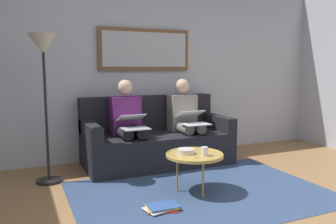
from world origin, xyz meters
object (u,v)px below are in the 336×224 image
object	(u,v)px
framed_mirror	(145,50)
magazine_stack	(162,207)
laptop_silver	(133,122)
cup	(205,151)
person_right	(128,121)
standing_lamp	(44,61)
laptop_white	(193,118)
bowl	(186,151)
person_left	(185,118)
coffee_table	(195,155)
couch	(156,140)

from	to	relation	value
framed_mirror	magazine_stack	distance (m)	2.49
laptop_silver	magazine_stack	size ratio (longest dim) A/B	1.16
cup	magazine_stack	size ratio (longest dim) A/B	0.27
person_right	standing_lamp	xyz separation A→B (m)	(1.00, 0.20, 0.76)
cup	laptop_white	bearing A→B (deg)	-111.54
person_right	magazine_stack	bearing A→B (deg)	84.91
bowl	person_left	size ratio (longest dim) A/B	0.16
framed_mirror	coffee_table	xyz separation A→B (m)	(0.05, 1.61, -1.15)
bowl	standing_lamp	size ratio (longest dim) A/B	0.11
person_left	person_right	world-z (taller)	same
couch	laptop_white	distance (m)	0.60
cup	coffee_table	bearing A→B (deg)	-56.83
laptop_white	laptop_silver	xyz separation A→B (m)	(0.83, 0.00, -0.00)
laptop_white	laptop_silver	size ratio (longest dim) A/B	1.03
coffee_table	magazine_stack	size ratio (longest dim) A/B	1.78
bowl	laptop_silver	distance (m)	0.93
coffee_table	standing_lamp	size ratio (longest dim) A/B	0.36
framed_mirror	person_left	distance (m)	1.12
coffee_table	laptop_silver	world-z (taller)	laptop_silver
person_left	standing_lamp	distance (m)	1.99
framed_mirror	laptop_silver	world-z (taller)	framed_mirror
couch	bowl	size ratio (longest dim) A/B	10.71
magazine_stack	bowl	bearing A→B (deg)	-140.49
laptop_white	cup	bearing A→B (deg)	68.46
cup	person_left	xyz separation A→B (m)	(-0.40, -1.24, 0.16)
bowl	person_right	world-z (taller)	person_right
couch	bowl	world-z (taller)	couch
cup	person_right	world-z (taller)	person_right
framed_mirror	person_right	size ratio (longest dim) A/B	1.18
standing_lamp	bowl	bearing A→B (deg)	145.23
cup	person_right	bearing A→B (deg)	-71.19
laptop_silver	bowl	bearing A→B (deg)	108.31
laptop_white	magazine_stack	distance (m)	1.66
coffee_table	standing_lamp	distance (m)	1.93
laptop_silver	framed_mirror	bearing A→B (deg)	-121.08
coffee_table	standing_lamp	xyz separation A→B (m)	(1.36, -0.95, 0.98)
bowl	couch	bearing A→B (deg)	-96.22
framed_mirror	person_right	distance (m)	1.12
person_right	cup	bearing A→B (deg)	108.81
couch	standing_lamp	bearing A→B (deg)	10.68
bowl	standing_lamp	world-z (taller)	standing_lamp
person_right	laptop_silver	size ratio (longest dim) A/B	2.92
person_left	person_right	bearing A→B (deg)	0.00
couch	coffee_table	xyz separation A→B (m)	(0.05, 1.22, 0.08)
coffee_table	magazine_stack	xyz separation A→B (m)	(0.49, 0.29, -0.37)
person_left	laptop_silver	bearing A→B (deg)	15.45
couch	coffee_table	distance (m)	1.22
framed_mirror	cup	size ratio (longest dim) A/B	14.98
person_right	standing_lamp	bearing A→B (deg)	11.21
person_right	person_left	bearing A→B (deg)	180.00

